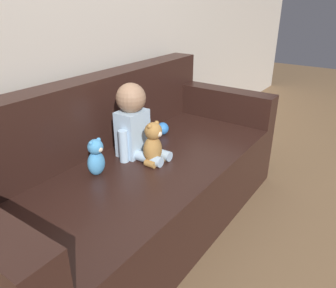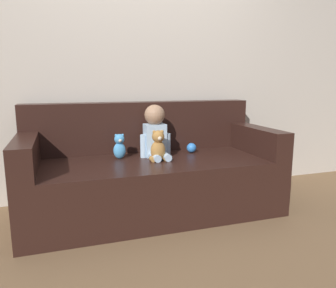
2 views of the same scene
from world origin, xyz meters
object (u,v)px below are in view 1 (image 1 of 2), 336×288
couch (135,179)px  teddy_bear_brown (153,144)px  plush_toy_side (96,157)px  toy_ball (163,129)px  person_baby (134,123)px

couch → teddy_bear_brown: couch is taller
teddy_bear_brown → plush_toy_side: teddy_bear_brown is taller
toy_ball → person_baby: bearing=-172.0°
person_baby → toy_ball: bearing=8.0°
toy_ball → couch: bearing=-168.8°
teddy_bear_brown → toy_ball: 0.44m
teddy_bear_brown → plush_toy_side: size_ratio=1.20×
person_baby → plush_toy_side: 0.33m
teddy_bear_brown → toy_ball: bearing=28.6°
couch → toy_ball: bearing=11.2°
teddy_bear_brown → toy_ball: (0.38, 0.21, -0.07)m
couch → toy_ball: (0.41, 0.08, 0.18)m
teddy_bear_brown → plush_toy_side: bearing=149.6°
person_baby → plush_toy_side: bearing=177.7°
person_baby → toy_ball: person_baby is taller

